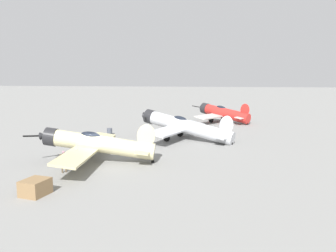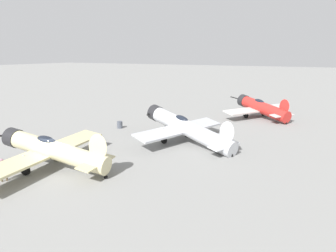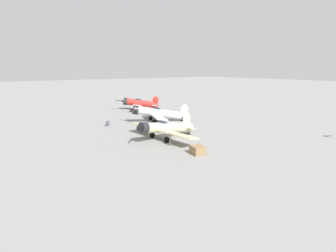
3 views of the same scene
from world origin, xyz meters
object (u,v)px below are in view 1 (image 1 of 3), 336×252
Objects in this scene: airplane_mid_apron at (184,126)px; airplane_far_line at (223,113)px; equipment_crate at (35,187)px; fuel_drum at (110,131)px; airplane_foreground at (95,144)px; ground_crew_mechanic at (64,159)px.

airplane_far_line is at bearing -85.98° from airplane_mid_apron.
equipment_crate is at bearing 89.25° from airplane_mid_apron.
airplane_foreground is at bearing -166.35° from fuel_drum.
airplane_mid_apron reaches higher than airplane_far_line.
airplane_foreground reaches higher than ground_crew_mechanic.
airplane_far_line reaches higher than fuel_drum.
ground_crew_mechanic is at bearing -173.52° from fuel_drum.
ground_crew_mechanic is (-3.10, 1.33, -0.59)m from airplane_foreground.
equipment_crate is (-18.85, 7.14, -1.09)m from airplane_mid_apron.
airplane_mid_apron is 20.19m from equipment_crate.
airplane_foreground is 3.42m from ground_crew_mechanic.
equipment_crate is (-4.77, -0.46, -0.52)m from ground_crew_mechanic.
fuel_drum is at bearing -81.80° from airplane_foreground.
airplane_mid_apron is 6.28× the size of equipment_crate.
fuel_drum is (12.98, 3.15, -1.19)m from airplane_foreground.
ground_crew_mechanic is 16.19m from fuel_drum.
airplane_mid_apron is 1.11× the size of airplane_far_line.
ground_crew_mechanic is 2.02× the size of fuel_drum.
fuel_drum is (20.84, 2.29, -0.08)m from equipment_crate.
ground_crew_mechanic is at bearing 81.62° from airplane_mid_apron.
ground_crew_mechanic is (-14.08, 7.61, -0.57)m from airplane_mid_apron.
airplane_foreground reaches higher than airplane_mid_apron.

